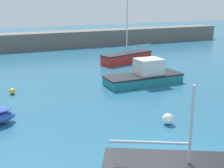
{
  "coord_description": "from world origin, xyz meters",
  "views": [
    {
      "loc": [
        -6.66,
        -9.9,
        6.51
      ],
      "look_at": [
        1.64,
        9.35,
        0.59
      ],
      "focal_mm": 50.0,
      "sensor_mm": 36.0,
      "label": 1
    }
  ],
  "objects_px": {
    "motorboat_grey_hull": "(145,75)",
    "mooring_buoy_white": "(168,119)",
    "mooring_buoy_yellow": "(12,91)",
    "sailboat_tall_mast": "(127,57)"
  },
  "relations": [
    {
      "from": "motorboat_grey_hull",
      "to": "mooring_buoy_white",
      "type": "height_order",
      "value": "motorboat_grey_hull"
    },
    {
      "from": "sailboat_tall_mast",
      "to": "mooring_buoy_yellow",
      "type": "height_order",
      "value": "sailboat_tall_mast"
    },
    {
      "from": "mooring_buoy_yellow",
      "to": "motorboat_grey_hull",
      "type": "bearing_deg",
      "value": -6.86
    },
    {
      "from": "sailboat_tall_mast",
      "to": "mooring_buoy_white",
      "type": "distance_m",
      "value": 15.97
    },
    {
      "from": "sailboat_tall_mast",
      "to": "mooring_buoy_white",
      "type": "height_order",
      "value": "sailboat_tall_mast"
    },
    {
      "from": "sailboat_tall_mast",
      "to": "motorboat_grey_hull",
      "type": "height_order",
      "value": "sailboat_tall_mast"
    },
    {
      "from": "mooring_buoy_yellow",
      "to": "mooring_buoy_white",
      "type": "xyz_separation_m",
      "value": [
        6.95,
        -8.68,
        0.09
      ]
    },
    {
      "from": "mooring_buoy_white",
      "to": "sailboat_tall_mast",
      "type": "bearing_deg",
      "value": 71.88
    },
    {
      "from": "sailboat_tall_mast",
      "to": "mooring_buoy_yellow",
      "type": "xyz_separation_m",
      "value": [
        -11.91,
        -6.49,
        -0.33
      ]
    },
    {
      "from": "mooring_buoy_white",
      "to": "motorboat_grey_hull",
      "type": "bearing_deg",
      "value": 69.58
    }
  ]
}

